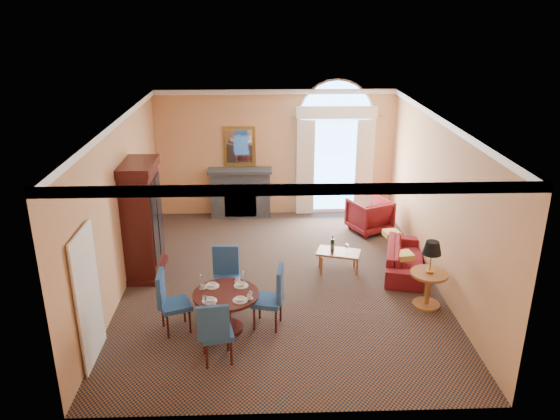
{
  "coord_description": "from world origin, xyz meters",
  "views": [
    {
      "loc": [
        -0.36,
        -9.6,
        5.13
      ],
      "look_at": [
        0.0,
        0.5,
        1.3
      ],
      "focal_mm": 35.0,
      "sensor_mm": 36.0,
      "label": 1
    }
  ],
  "objects_px": {
    "sofa": "(405,258)",
    "armchair": "(369,215)",
    "armoire": "(142,221)",
    "side_table": "(430,268)",
    "dining_table": "(226,302)",
    "coffee_table": "(338,253)"
  },
  "relations": [
    {
      "from": "sofa",
      "to": "armchair",
      "type": "distance_m",
      "value": 2.13
    },
    {
      "from": "dining_table",
      "to": "side_table",
      "type": "xyz_separation_m",
      "value": [
        3.57,
        0.65,
        0.25
      ]
    },
    {
      "from": "sofa",
      "to": "armchair",
      "type": "xyz_separation_m",
      "value": [
        -0.34,
        2.1,
        0.13
      ]
    },
    {
      "from": "coffee_table",
      "to": "dining_table",
      "type": "bearing_deg",
      "value": -118.94
    },
    {
      "from": "armchair",
      "to": "sofa",
      "type": "bearing_deg",
      "value": 74.5
    },
    {
      "from": "dining_table",
      "to": "sofa",
      "type": "height_order",
      "value": "dining_table"
    },
    {
      "from": "armoire",
      "to": "dining_table",
      "type": "xyz_separation_m",
      "value": [
        1.75,
        -2.13,
        -0.61
      ]
    },
    {
      "from": "side_table",
      "to": "sofa",
      "type": "bearing_deg",
      "value": 92.05
    },
    {
      "from": "armoire",
      "to": "side_table",
      "type": "relative_size",
      "value": 1.88
    },
    {
      "from": "armchair",
      "to": "side_table",
      "type": "bearing_deg",
      "value": 71.61
    },
    {
      "from": "armchair",
      "to": "coffee_table",
      "type": "distance_m",
      "value": 2.31
    },
    {
      "from": "armchair",
      "to": "dining_table",
      "type": "bearing_deg",
      "value": 27.73
    },
    {
      "from": "dining_table",
      "to": "side_table",
      "type": "height_order",
      "value": "side_table"
    },
    {
      "from": "armoire",
      "to": "coffee_table",
      "type": "bearing_deg",
      "value": -0.82
    },
    {
      "from": "armoire",
      "to": "dining_table",
      "type": "bearing_deg",
      "value": -50.59
    },
    {
      "from": "dining_table",
      "to": "sofa",
      "type": "relative_size",
      "value": 0.58
    },
    {
      "from": "dining_table",
      "to": "side_table",
      "type": "relative_size",
      "value": 0.88
    },
    {
      "from": "armoire",
      "to": "armchair",
      "type": "distance_m",
      "value": 5.37
    },
    {
      "from": "sofa",
      "to": "coffee_table",
      "type": "relative_size",
      "value": 1.96
    },
    {
      "from": "sofa",
      "to": "side_table",
      "type": "distance_m",
      "value": 1.48
    },
    {
      "from": "sofa",
      "to": "armchair",
      "type": "relative_size",
      "value": 2.12
    },
    {
      "from": "coffee_table",
      "to": "armchair",
      "type": "bearing_deg",
      "value": 80.48
    }
  ]
}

